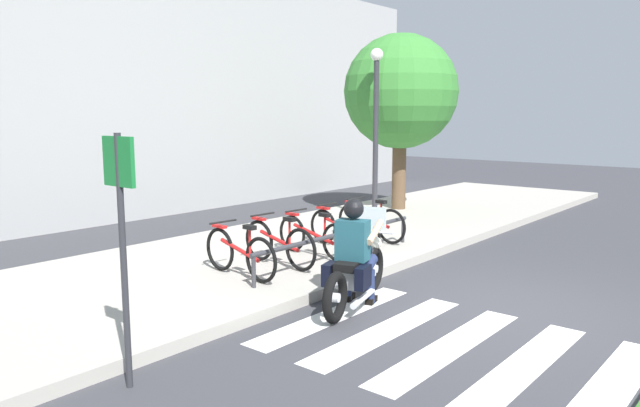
{
  "coord_description": "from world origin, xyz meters",
  "views": [
    {
      "loc": [
        -7.05,
        -2.85,
        2.49
      ],
      "look_at": [
        0.05,
        3.09,
        1.1
      ],
      "focal_mm": 33.36,
      "sensor_mm": 36.0,
      "label": 1
    }
  ],
  "objects_px": {
    "bicycle_3": "(344,229)",
    "bicycle_4": "(371,222)",
    "bicycle_1": "(279,243)",
    "bicycle_2": "(313,236)",
    "motorcycle": "(357,271)",
    "street_sign": "(121,215)",
    "rider": "(355,245)",
    "bicycle_0": "(239,253)",
    "street_lamp": "(376,118)",
    "bike_rack": "(340,236)",
    "tree_near_rack": "(401,92)"
  },
  "relations": [
    {
      "from": "bicycle_3",
      "to": "street_sign",
      "type": "xyz_separation_m",
      "value": [
        -5.33,
        -1.62,
        1.11
      ]
    },
    {
      "from": "bicycle_0",
      "to": "street_lamp",
      "type": "distance_m",
      "value": 5.75
    },
    {
      "from": "bicycle_3",
      "to": "tree_near_rack",
      "type": "relative_size",
      "value": 0.37
    },
    {
      "from": "bicycle_4",
      "to": "tree_near_rack",
      "type": "relative_size",
      "value": 0.36
    },
    {
      "from": "bicycle_1",
      "to": "bicycle_4",
      "type": "distance_m",
      "value": 2.47
    },
    {
      "from": "bicycle_0",
      "to": "street_sign",
      "type": "distance_m",
      "value": 3.46
    },
    {
      "from": "rider",
      "to": "bicycle_0",
      "type": "xyz_separation_m",
      "value": [
        -0.34,
        1.82,
        -0.31
      ]
    },
    {
      "from": "bicycle_4",
      "to": "tree_near_rack",
      "type": "bearing_deg",
      "value": 24.99
    },
    {
      "from": "bicycle_3",
      "to": "street_lamp",
      "type": "height_order",
      "value": "street_lamp"
    },
    {
      "from": "bicycle_0",
      "to": "street_sign",
      "type": "height_order",
      "value": "street_sign"
    },
    {
      "from": "street_lamp",
      "to": "bicycle_4",
      "type": "bearing_deg",
      "value": -147.13
    },
    {
      "from": "motorcycle",
      "to": "bicycle_0",
      "type": "relative_size",
      "value": 1.28
    },
    {
      "from": "bicycle_4",
      "to": "street_lamp",
      "type": "xyz_separation_m",
      "value": [
        1.98,
        1.28,
        1.9
      ]
    },
    {
      "from": "bicycle_2",
      "to": "bicycle_3",
      "type": "bearing_deg",
      "value": -0.02
    },
    {
      "from": "rider",
      "to": "bicycle_4",
      "type": "xyz_separation_m",
      "value": [
        2.96,
        1.82,
        -0.32
      ]
    },
    {
      "from": "bike_rack",
      "to": "street_lamp",
      "type": "distance_m",
      "value": 4.47
    },
    {
      "from": "motorcycle",
      "to": "street_lamp",
      "type": "bearing_deg",
      "value": 32.38
    },
    {
      "from": "rider",
      "to": "bicycle_0",
      "type": "distance_m",
      "value": 1.88
    },
    {
      "from": "bicycle_2",
      "to": "bike_rack",
      "type": "xyz_separation_m",
      "value": [
        -0.0,
        -0.55,
        0.07
      ]
    },
    {
      "from": "bicycle_3",
      "to": "street_sign",
      "type": "relative_size",
      "value": 0.7
    },
    {
      "from": "bicycle_2",
      "to": "tree_near_rack",
      "type": "relative_size",
      "value": 0.37
    },
    {
      "from": "bicycle_2",
      "to": "bicycle_4",
      "type": "distance_m",
      "value": 1.65
    },
    {
      "from": "bicycle_1",
      "to": "street_sign",
      "type": "distance_m",
      "value": 4.17
    },
    {
      "from": "rider",
      "to": "street_sign",
      "type": "xyz_separation_m",
      "value": [
        -3.19,
        0.2,
        0.78
      ]
    },
    {
      "from": "street_lamp",
      "to": "street_sign",
      "type": "xyz_separation_m",
      "value": [
        -8.13,
        -2.9,
        -0.8
      ]
    },
    {
      "from": "bike_rack",
      "to": "street_lamp",
      "type": "bearing_deg",
      "value": 26.8
    },
    {
      "from": "bicycle_0",
      "to": "bike_rack",
      "type": "relative_size",
      "value": 0.41
    },
    {
      "from": "motorcycle",
      "to": "rider",
      "type": "xyz_separation_m",
      "value": [
        -0.08,
        -0.02,
        0.37
      ]
    },
    {
      "from": "motorcycle",
      "to": "bicycle_0",
      "type": "height_order",
      "value": "motorcycle"
    },
    {
      "from": "motorcycle",
      "to": "bike_rack",
      "type": "bearing_deg",
      "value": 45.4
    },
    {
      "from": "bike_rack",
      "to": "bicycle_3",
      "type": "bearing_deg",
      "value": 33.9
    },
    {
      "from": "bicycle_2",
      "to": "street_sign",
      "type": "bearing_deg",
      "value": -160.22
    },
    {
      "from": "motorcycle",
      "to": "street_sign",
      "type": "xyz_separation_m",
      "value": [
        -3.27,
        0.18,
        1.15
      ]
    },
    {
      "from": "rider",
      "to": "bike_rack",
      "type": "xyz_separation_m",
      "value": [
        1.31,
        1.27,
        -0.26
      ]
    },
    {
      "from": "bicycle_2",
      "to": "bicycle_3",
      "type": "height_order",
      "value": "bicycle_3"
    },
    {
      "from": "motorcycle",
      "to": "bicycle_3",
      "type": "relative_size",
      "value": 1.25
    },
    {
      "from": "bicycle_4",
      "to": "rider",
      "type": "bearing_deg",
      "value": -148.35
    },
    {
      "from": "street_sign",
      "to": "bicycle_4",
      "type": "bearing_deg",
      "value": 14.74
    },
    {
      "from": "bicycle_1",
      "to": "bicycle_2",
      "type": "xyz_separation_m",
      "value": [
        0.82,
        0.0,
        -0.01
      ]
    },
    {
      "from": "bike_rack",
      "to": "street_sign",
      "type": "distance_m",
      "value": 4.74
    },
    {
      "from": "bicycle_4",
      "to": "street_lamp",
      "type": "distance_m",
      "value": 3.03
    },
    {
      "from": "rider",
      "to": "bicycle_1",
      "type": "height_order",
      "value": "rider"
    },
    {
      "from": "street_lamp",
      "to": "street_sign",
      "type": "relative_size",
      "value": 1.68
    },
    {
      "from": "street_lamp",
      "to": "tree_near_rack",
      "type": "xyz_separation_m",
      "value": [
        1.62,
        0.4,
        0.62
      ]
    },
    {
      "from": "motorcycle",
      "to": "street_lamp",
      "type": "height_order",
      "value": "street_lamp"
    },
    {
      "from": "bicycle_1",
      "to": "tree_near_rack",
      "type": "bearing_deg",
      "value": 15.46
    },
    {
      "from": "bicycle_3",
      "to": "tree_near_rack",
      "type": "bearing_deg",
      "value": 20.77
    },
    {
      "from": "rider",
      "to": "street_sign",
      "type": "relative_size",
      "value": 0.62
    },
    {
      "from": "street_lamp",
      "to": "rider",
      "type": "bearing_deg",
      "value": -147.86
    },
    {
      "from": "bicycle_3",
      "to": "bicycle_4",
      "type": "bearing_deg",
      "value": -0.04
    }
  ]
}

